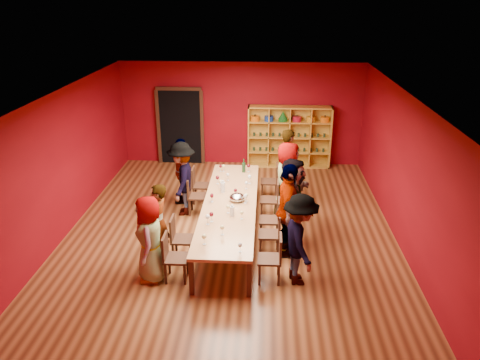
# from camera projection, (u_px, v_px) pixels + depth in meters

# --- Properties ---
(room_shell) EXTENTS (7.10, 9.10, 3.04)m
(room_shell) POSITION_uv_depth(u_px,v_px,m) (230.00, 169.00, 9.48)
(room_shell) COLOR #592D17
(room_shell) RESTS_ON ground
(tasting_table) EXTENTS (1.10, 4.50, 0.75)m
(tasting_table) POSITION_uv_depth(u_px,v_px,m) (230.00, 205.00, 9.79)
(tasting_table) COLOR #AB7447
(tasting_table) RESTS_ON ground
(doorway) EXTENTS (1.40, 0.17, 2.30)m
(doorway) POSITION_uv_depth(u_px,v_px,m) (181.00, 126.00, 13.82)
(doorway) COLOR black
(doorway) RESTS_ON ground
(shelving_unit) EXTENTS (2.40, 0.40, 1.80)m
(shelving_unit) POSITION_uv_depth(u_px,v_px,m) (289.00, 134.00, 13.59)
(shelving_unit) COLOR gold
(shelving_unit) RESTS_ON ground
(chair_person_left_0) EXTENTS (0.42, 0.42, 0.89)m
(chair_person_left_0) POSITION_uv_depth(u_px,v_px,m) (172.00, 255.00, 8.32)
(chair_person_left_0) COLOR black
(chair_person_left_0) RESTS_ON ground
(person_left_0) EXTENTS (0.53, 0.84, 1.61)m
(person_left_0) POSITION_uv_depth(u_px,v_px,m) (150.00, 239.00, 8.22)
(person_left_0) COLOR silver
(person_left_0) RESTS_ON ground
(chair_person_left_1) EXTENTS (0.42, 0.42, 0.89)m
(chair_person_left_1) POSITION_uv_depth(u_px,v_px,m) (179.00, 236.00, 8.95)
(chair_person_left_1) COLOR black
(chair_person_left_1) RESTS_ON ground
(person_left_1) EXTENTS (0.46, 0.60, 1.56)m
(person_left_1) POSITION_uv_depth(u_px,v_px,m) (159.00, 223.00, 8.86)
(person_left_1) COLOR #131735
(person_left_1) RESTS_ON ground
(chair_person_left_3) EXTENTS (0.42, 0.42, 0.89)m
(chair_person_left_3) POSITION_uv_depth(u_px,v_px,m) (194.00, 194.00, 10.81)
(chair_person_left_3) COLOR black
(chair_person_left_3) RESTS_ON ground
(person_left_3) EXTENTS (0.49, 1.13, 1.73)m
(person_left_3) POSITION_uv_depth(u_px,v_px,m) (182.00, 179.00, 10.68)
(person_left_3) COLOR silver
(person_left_3) RESTS_ON ground
(chair_person_left_4) EXTENTS (0.42, 0.42, 0.89)m
(chair_person_left_4) POSITION_uv_depth(u_px,v_px,m) (198.00, 183.00, 11.40)
(chair_person_left_4) COLOR black
(chair_person_left_4) RESTS_ON ground
(person_left_4) EXTENTS (0.49, 0.97, 1.62)m
(person_left_4) POSITION_uv_depth(u_px,v_px,m) (182.00, 171.00, 11.30)
(person_left_4) COLOR silver
(person_left_4) RESTS_ON ground
(chair_person_right_0) EXTENTS (0.42, 0.42, 0.89)m
(chair_person_right_0) POSITION_uv_depth(u_px,v_px,m) (274.00, 256.00, 8.28)
(chair_person_right_0) COLOR black
(chair_person_right_0) RESTS_ON ground
(person_right_0) EXTENTS (0.65, 1.16, 1.69)m
(person_right_0) POSITION_uv_depth(u_px,v_px,m) (300.00, 240.00, 8.12)
(person_right_0) COLOR #15193A
(person_right_0) RESTS_ON ground
(chair_person_right_1) EXTENTS (0.42, 0.42, 0.89)m
(chair_person_right_1) POSITION_uv_depth(u_px,v_px,m) (273.00, 232.00, 9.12)
(chair_person_right_1) COLOR black
(chair_person_right_1) RESTS_ON ground
(person_right_1) EXTENTS (0.52, 1.12, 1.90)m
(person_right_1) POSITION_uv_depth(u_px,v_px,m) (288.00, 211.00, 8.94)
(person_right_1) COLOR #CB8892
(person_right_1) RESTS_ON ground
(chair_person_right_2) EXTENTS (0.42, 0.42, 0.89)m
(chair_person_right_2) POSITION_uv_depth(u_px,v_px,m) (273.00, 217.00, 9.69)
(chair_person_right_2) COLOR black
(chair_person_right_2) RESTS_ON ground
(person_right_2) EXTENTS (0.79, 1.73, 1.80)m
(person_right_2) POSITION_uv_depth(u_px,v_px,m) (292.00, 200.00, 9.52)
(person_right_2) COLOR #587EB5
(person_right_2) RESTS_ON ground
(chair_person_right_3) EXTENTS (0.42, 0.42, 0.89)m
(chair_person_right_3) POSITION_uv_depth(u_px,v_px,m) (273.00, 197.00, 10.62)
(chair_person_right_3) COLOR black
(chair_person_right_3) RESTS_ON ground
(person_right_3) EXTENTS (0.50, 0.89, 1.81)m
(person_right_3) POSITION_uv_depth(u_px,v_px,m) (287.00, 181.00, 10.45)
(person_right_3) COLOR #151E3B
(person_right_3) RESTS_ON ground
(chair_person_right_4) EXTENTS (0.42, 0.42, 0.89)m
(chair_person_right_4) POSITION_uv_depth(u_px,v_px,m) (272.00, 179.00, 11.64)
(chair_person_right_4) COLOR black
(chair_person_right_4) RESTS_ON ground
(person_right_4) EXTENTS (0.64, 0.76, 1.79)m
(person_right_4) POSITION_uv_depth(u_px,v_px,m) (288.00, 164.00, 11.47)
(person_right_4) COLOR #131534
(person_right_4) RESTS_ON ground
(wine_glass_0) EXTENTS (0.08, 0.08, 0.21)m
(wine_glass_0) POSITION_uv_depth(u_px,v_px,m) (211.00, 215.00, 8.90)
(wine_glass_0) COLOR silver
(wine_glass_0) RESTS_ON tasting_table
(wine_glass_1) EXTENTS (0.07, 0.07, 0.18)m
(wine_glass_1) POSITION_uv_depth(u_px,v_px,m) (228.00, 175.00, 10.84)
(wine_glass_1) COLOR silver
(wine_glass_1) RESTS_ON tasting_table
(wine_glass_2) EXTENTS (0.08, 0.08, 0.19)m
(wine_glass_2) POSITION_uv_depth(u_px,v_px,m) (228.00, 207.00, 9.25)
(wine_glass_2) COLOR silver
(wine_glass_2) RESTS_ON tasting_table
(wine_glass_3) EXTENTS (0.09, 0.09, 0.21)m
(wine_glass_3) POSITION_uv_depth(u_px,v_px,m) (208.00, 217.00, 8.79)
(wine_glass_3) COLOR silver
(wine_glass_3) RESTS_ON tasting_table
(wine_glass_4) EXTENTS (0.08, 0.08, 0.20)m
(wine_glass_4) POSITION_uv_depth(u_px,v_px,m) (217.00, 178.00, 10.64)
(wine_glass_4) COLOR silver
(wine_glass_4) RESTS_ON tasting_table
(wine_glass_5) EXTENTS (0.07, 0.07, 0.18)m
(wine_glass_5) POSITION_uv_depth(u_px,v_px,m) (221.00, 182.00, 10.47)
(wine_glass_5) COLOR silver
(wine_glass_5) RESTS_ON tasting_table
(wine_glass_6) EXTENTS (0.07, 0.07, 0.18)m
(wine_glass_6) POSITION_uv_depth(u_px,v_px,m) (246.00, 183.00, 10.38)
(wine_glass_6) COLOR silver
(wine_glass_6) RESTS_ON tasting_table
(wine_glass_7) EXTENTS (0.07, 0.07, 0.18)m
(wine_glass_7) POSITION_uv_depth(u_px,v_px,m) (235.00, 191.00, 10.00)
(wine_glass_7) COLOR silver
(wine_glass_7) RESTS_ON tasting_table
(wine_glass_8) EXTENTS (0.08, 0.08, 0.21)m
(wine_glass_8) POSITION_uv_depth(u_px,v_px,m) (245.00, 197.00, 9.68)
(wine_glass_8) COLOR silver
(wine_glass_8) RESTS_ON tasting_table
(wine_glass_9) EXTENTS (0.09, 0.09, 0.21)m
(wine_glass_9) POSITION_uv_depth(u_px,v_px,m) (250.00, 177.00, 10.66)
(wine_glass_9) COLOR silver
(wine_glass_9) RESTS_ON tasting_table
(wine_glass_10) EXTENTS (0.08, 0.08, 0.21)m
(wine_glass_10) POSITION_uv_depth(u_px,v_px,m) (249.00, 166.00, 11.35)
(wine_glass_10) COLOR silver
(wine_glass_10) RESTS_ON tasting_table
(wine_glass_11) EXTENTS (0.07, 0.07, 0.18)m
(wine_glass_11) POSITION_uv_depth(u_px,v_px,m) (223.00, 166.00, 11.38)
(wine_glass_11) COLOR silver
(wine_glass_11) RESTS_ON tasting_table
(wine_glass_12) EXTENTS (0.07, 0.07, 0.18)m
(wine_glass_12) POSITION_uv_depth(u_px,v_px,m) (242.00, 213.00, 9.01)
(wine_glass_12) COLOR silver
(wine_glass_12) RESTS_ON tasting_table
(wine_glass_13) EXTENTS (0.07, 0.07, 0.18)m
(wine_glass_13) POSITION_uv_depth(u_px,v_px,m) (240.00, 245.00, 7.88)
(wine_glass_13) COLOR silver
(wine_glass_13) RESTS_ON tasting_table
(wine_glass_14) EXTENTS (0.08, 0.08, 0.20)m
(wine_glass_14) POSITION_uv_depth(u_px,v_px,m) (222.00, 228.00, 8.42)
(wine_glass_14) COLOR silver
(wine_glass_14) RESTS_ON tasting_table
(wine_glass_15) EXTENTS (0.07, 0.07, 0.19)m
(wine_glass_15) POSITION_uv_depth(u_px,v_px,m) (212.00, 196.00, 9.73)
(wine_glass_15) COLOR silver
(wine_glass_15) RESTS_ON tasting_table
(wine_glass_16) EXTENTS (0.07, 0.07, 0.18)m
(wine_glass_16) POSITION_uv_depth(u_px,v_px,m) (212.00, 196.00, 9.77)
(wine_glass_16) COLOR silver
(wine_glass_16) RESTS_ON tasting_table
(wine_glass_17) EXTENTS (0.08, 0.08, 0.21)m
(wine_glass_17) POSITION_uv_depth(u_px,v_px,m) (204.00, 237.00, 8.10)
(wine_glass_17) COLOR silver
(wine_glass_17) RESTS_ON tasting_table
(wine_glass_18) EXTENTS (0.07, 0.07, 0.18)m
(wine_glass_18) POSITION_uv_depth(u_px,v_px,m) (247.00, 196.00, 9.77)
(wine_glass_18) COLOR silver
(wine_glass_18) RESTS_ON tasting_table
(wine_glass_19) EXTENTS (0.07, 0.07, 0.18)m
(wine_glass_19) POSITION_uv_depth(u_px,v_px,m) (221.00, 167.00, 11.38)
(wine_glass_19) COLOR silver
(wine_glass_19) RESTS_ON tasting_table
(spittoon_bowl) EXTENTS (0.33, 0.33, 0.18)m
(spittoon_bowl) POSITION_uv_depth(u_px,v_px,m) (237.00, 198.00, 9.81)
(spittoon_bowl) COLOR #ACAEB3
(spittoon_bowl) RESTS_ON tasting_table
(carafe_a) EXTENTS (0.12, 0.12, 0.27)m
(carafe_a) POSITION_uv_depth(u_px,v_px,m) (223.00, 187.00, 10.22)
(carafe_a) COLOR silver
(carafe_a) RESTS_ON tasting_table
(carafe_b) EXTENTS (0.11, 0.11, 0.23)m
(carafe_b) POSITION_uv_depth(u_px,v_px,m) (232.00, 211.00, 9.16)
(carafe_b) COLOR silver
(carafe_b) RESTS_ON tasting_table
(wine_bottle) EXTENTS (0.10, 0.10, 0.34)m
(wine_bottle) POSITION_uv_depth(u_px,v_px,m) (244.00, 167.00, 11.34)
(wine_bottle) COLOR #123319
(wine_bottle) RESTS_ON tasting_table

